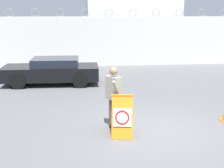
# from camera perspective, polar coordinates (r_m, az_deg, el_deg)

# --- Properties ---
(ground_plane) EXTENTS (90.00, 90.00, 0.00)m
(ground_plane) POSITION_cam_1_polar(r_m,az_deg,el_deg) (8.97, 6.72, -8.34)
(ground_plane) COLOR #5B5B5E
(perimeter_wall) EXTENTS (36.00, 0.30, 3.48)m
(perimeter_wall) POSITION_cam_1_polar(r_m,az_deg,el_deg) (19.46, -0.56, 7.83)
(perimeter_wall) COLOR silver
(perimeter_wall) RESTS_ON ground_plane
(building_block) EXTENTS (6.23, 5.89, 4.59)m
(building_block) POSITION_cam_1_polar(r_m,az_deg,el_deg) (23.45, 3.12, 10.57)
(building_block) COLOR silver
(building_block) RESTS_ON ground_plane
(barricade_sign) EXTENTS (0.67, 0.90, 1.12)m
(barricade_sign) POSITION_cam_1_polar(r_m,az_deg,el_deg) (8.41, 1.89, -5.70)
(barricade_sign) COLOR orange
(barricade_sign) RESTS_ON ground_plane
(security_guard) EXTENTS (0.46, 0.68, 1.78)m
(security_guard) POSITION_cam_1_polar(r_m,az_deg,el_deg) (8.76, 0.26, -1.93)
(security_guard) COLOR #514C42
(security_guard) RESTS_ON ground_plane
(parked_car_front_coupe) EXTENTS (4.38, 2.03, 1.21)m
(parked_car_front_coupe) POSITION_cam_1_polar(r_m,az_deg,el_deg) (14.68, -10.92, 2.41)
(parked_car_front_coupe) COLOR black
(parked_car_front_coupe) RESTS_ON ground_plane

